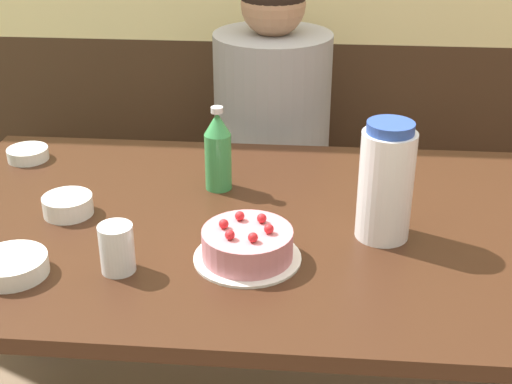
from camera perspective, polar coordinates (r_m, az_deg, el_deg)
bench_seat at (r=2.59m, az=1.54°, el=-3.77°), size 2.03×0.38×0.42m
dining_table at (r=1.65m, az=-0.12°, el=-4.82°), size 1.53×0.92×0.73m
birthday_cake at (r=1.45m, az=-0.79°, el=-4.26°), size 0.22×0.22×0.09m
water_pitcher at (r=1.52m, az=10.34°, el=0.77°), size 0.12×0.12×0.26m
soju_bottle at (r=1.73m, az=-3.06°, el=3.33°), size 0.07×0.07×0.21m
bowl_soup_white at (r=1.69m, az=-14.79°, el=-0.99°), size 0.11×0.11×0.04m
bowl_rice_small at (r=2.02m, az=-17.79°, el=2.92°), size 0.11×0.11×0.03m
bowl_side_dish at (r=1.49m, az=-18.94°, el=-5.61°), size 0.14×0.14×0.04m
glass_water_tall at (r=1.44m, az=-11.07°, el=-4.45°), size 0.07×0.07×0.10m
person_teal_shirt at (r=2.32m, az=1.26°, el=2.80°), size 0.37×0.37×1.18m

